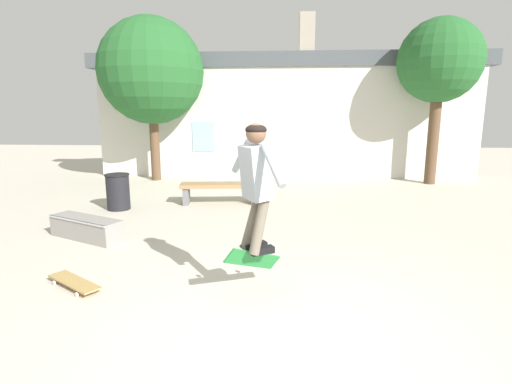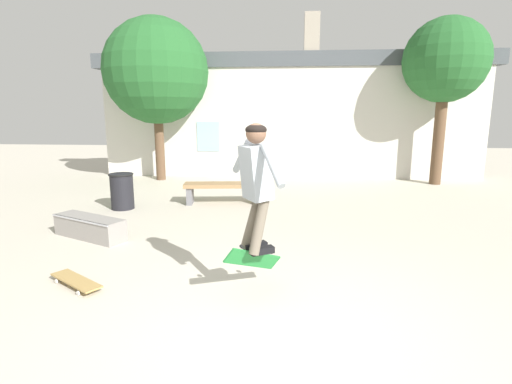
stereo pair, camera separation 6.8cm
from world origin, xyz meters
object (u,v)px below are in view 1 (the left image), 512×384
Objects in this scene: skateboard_flipping at (253,259)px; skateboard_resting at (74,282)px; skate_ledge at (86,228)px; trash_bin at (118,191)px; tree_right at (440,62)px; tree_left at (151,72)px; skater at (256,177)px; park_bench at (220,189)px.

skateboard_flipping is 2.13m from skateboard_resting.
trash_bin is (-0.29, 1.95, 0.22)m from skate_ledge.
tree_left reaches higher than tree_right.
trash_bin is 0.93× the size of skateboard_resting.
tree_right is 5.55× the size of skateboard_resting.
tree_right is 0.96× the size of tree_left.
tree_left is at bearing 85.23° from skater.
tree_right is 10.35m from skateboard_resting.
skater is 0.93m from skateboard_flipping.
skate_ledge is at bearing -142.62° from tree_right.
skate_ledge is 1.98m from trash_bin.
tree_left reaches higher than skateboard_flipping.
skate_ledge is 1.70× the size of skateboard_resting.
skateboard_resting is at bearing 147.03° from skater.
skateboard_resting is at bearing -74.49° from trash_bin.
skateboard_resting is (-2.14, 0.10, -1.28)m from skater.
skater is at bearing -50.38° from trash_bin.
tree_left is at bearing 95.93° from trash_bin.
skate_ledge is (-1.75, -2.62, -0.16)m from park_bench.
skate_ledge is 2.22× the size of skateboard_flipping.
park_bench is 3.16m from skate_ledge.
skateboard_flipping is at bearing -83.26° from park_bench.
skateboard_flipping reaches higher than skate_ledge.
tree_right is at bearing 25.52° from trash_bin.
skateboard_resting is (0.75, -1.78, -0.11)m from skate_ledge.
trash_bin is 5.06m from skater.
skateboard_flipping is (-4.44, -7.39, -2.89)m from tree_right.
skater is at bearing -83.01° from park_bench.
tree_left is 4.57m from trash_bin.
skater is (3.17, -3.83, 0.95)m from trash_bin.
trash_bin is at bearing 123.50° from skate_ledge.
skater is 2.49m from skateboard_resting.
skate_ledge is 1.93m from skateboard_resting.
tree_right is 6.94m from park_bench.
skateboard_resting is (-1.00, -4.40, -0.27)m from park_bench.
tree_left reaches higher than park_bench.
skater is at bearing -120.58° from tree_right.
trash_bin is at bearing 99.44° from skater.
skate_ledge reaches higher than skateboard_resting.
skateboard_flipping is at bearing -7.52° from skate_ledge.
tree_right reaches higher than skateboard_flipping.
skate_ledge is 1.00× the size of skater.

